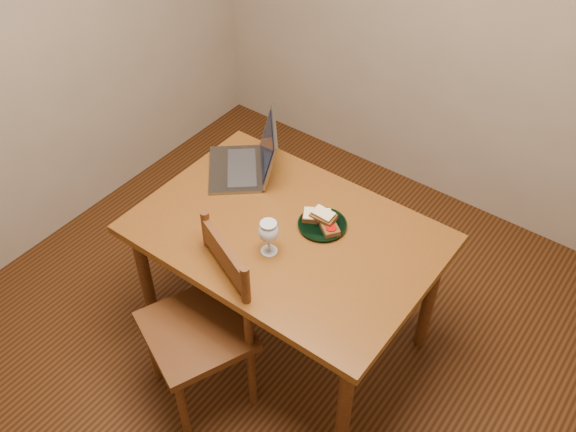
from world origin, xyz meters
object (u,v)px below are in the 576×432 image
Objects in this scene: chair at (200,320)px; plate at (322,225)px; milk_glass at (269,237)px; laptop at (251,159)px; table at (286,245)px.

plate is (0.22, 0.58, 0.24)m from chair.
milk_glass reaches higher than chair.
plate is at bearing 36.11° from laptop.
plate is at bearing 47.09° from table.
table is at bearing 99.68° from chair.
table is at bearing 18.39° from laptop.
plate is at bearing 92.38° from chair.
laptop is at bearing 134.80° from chair.
plate is 0.52m from laptop.
laptop reaches higher than milk_glass.
table is 2.69× the size of laptop.
milk_glass reaches higher than table.
milk_glass is at bearing -109.81° from plate.
laptop is (-0.39, 0.24, 0.15)m from table.
laptop is (-0.50, 0.12, 0.06)m from plate.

